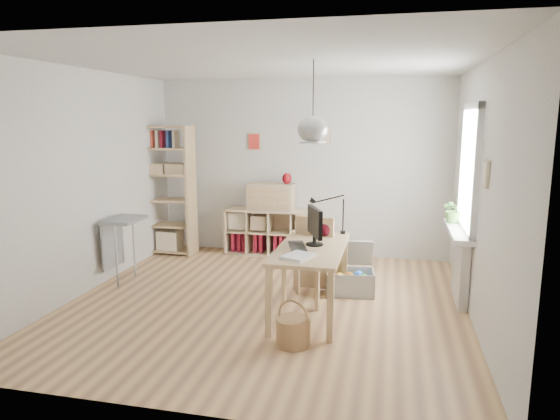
% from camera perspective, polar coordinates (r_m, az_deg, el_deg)
% --- Properties ---
extents(ground, '(4.50, 4.50, 0.00)m').
position_cam_1_polar(ground, '(5.88, -1.62, -10.59)').
color(ground, tan).
rests_on(ground, ground).
extents(room_shell, '(4.50, 4.50, 4.50)m').
position_cam_1_polar(room_shell, '(5.23, 3.77, 9.20)').
color(room_shell, white).
rests_on(room_shell, ground).
extents(window_unit, '(0.07, 1.16, 1.46)m').
position_cam_1_polar(window_unit, '(6.00, 20.94, 4.39)').
color(window_unit, white).
rests_on(window_unit, ground).
extents(radiator, '(0.10, 0.80, 0.80)m').
position_cam_1_polar(radiator, '(6.21, 19.92, -6.19)').
color(radiator, silver).
rests_on(radiator, ground).
extents(windowsill, '(0.22, 1.20, 0.06)m').
position_cam_1_polar(windowsill, '(6.10, 19.71, -2.30)').
color(windowsill, white).
rests_on(windowsill, radiator).
extents(desk, '(0.70, 1.50, 0.75)m').
position_cam_1_polar(desk, '(5.43, 3.60, -5.13)').
color(desk, tan).
rests_on(desk, ground).
extents(cube_shelf, '(1.40, 0.38, 0.72)m').
position_cam_1_polar(cube_shelf, '(7.84, -1.20, -2.91)').
color(cube_shelf, '#CBAE85').
rests_on(cube_shelf, ground).
extents(tall_bookshelf, '(0.80, 0.38, 2.00)m').
position_cam_1_polar(tall_bookshelf, '(7.96, -12.73, 2.82)').
color(tall_bookshelf, tan).
rests_on(tall_bookshelf, ground).
extents(side_table, '(0.40, 0.55, 0.85)m').
position_cam_1_polar(side_table, '(6.77, -17.85, -2.37)').
color(side_table, '#959598').
rests_on(side_table, ground).
extents(chair, '(0.57, 0.57, 0.97)m').
position_cam_1_polar(chair, '(5.81, 3.39, -5.11)').
color(chair, '#959598').
rests_on(chair, ground).
extents(wicker_basket, '(0.32, 0.32, 0.45)m').
position_cam_1_polar(wicker_basket, '(4.83, 1.50, -13.61)').
color(wicker_basket, '#956943').
rests_on(wicker_basket, ground).
extents(storage_chest, '(0.63, 0.70, 0.60)m').
position_cam_1_polar(storage_chest, '(6.24, 8.10, -7.55)').
color(storage_chest, '#AFB0AB').
rests_on(storage_chest, ground).
extents(monitor, '(0.23, 0.45, 0.41)m').
position_cam_1_polar(monitor, '(5.41, 4.00, -1.63)').
color(monitor, black).
rests_on(monitor, desk).
extents(keyboard, '(0.28, 0.46, 0.02)m').
position_cam_1_polar(keyboard, '(5.36, 2.00, -4.17)').
color(keyboard, black).
rests_on(keyboard, desk).
extents(task_lamp, '(0.42, 0.16, 0.45)m').
position_cam_1_polar(task_lamp, '(5.93, 5.21, 0.13)').
color(task_lamp, black).
rests_on(task_lamp, desk).
extents(yarn_ball, '(0.16, 0.16, 0.16)m').
position_cam_1_polar(yarn_ball, '(5.85, 5.14, -2.25)').
color(yarn_ball, '#4D0A13').
rests_on(yarn_ball, desk).
extents(paper_tray, '(0.35, 0.38, 0.03)m').
position_cam_1_polar(paper_tray, '(4.96, 2.10, -5.32)').
color(paper_tray, white).
rests_on(paper_tray, desk).
extents(drawer_chest, '(0.71, 0.34, 0.40)m').
position_cam_1_polar(drawer_chest, '(7.67, -1.04, 1.53)').
color(drawer_chest, '#CBAE85').
rests_on(drawer_chest, cube_shelf).
extents(red_vase, '(0.14, 0.14, 0.17)m').
position_cam_1_polar(red_vase, '(7.57, 0.79, 3.62)').
color(red_vase, maroon).
rests_on(red_vase, drawer_chest).
extents(potted_plant, '(0.36, 0.33, 0.32)m').
position_cam_1_polar(potted_plant, '(6.40, 19.28, 0.05)').
color(potted_plant, '#386526').
rests_on(potted_plant, windowsill).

